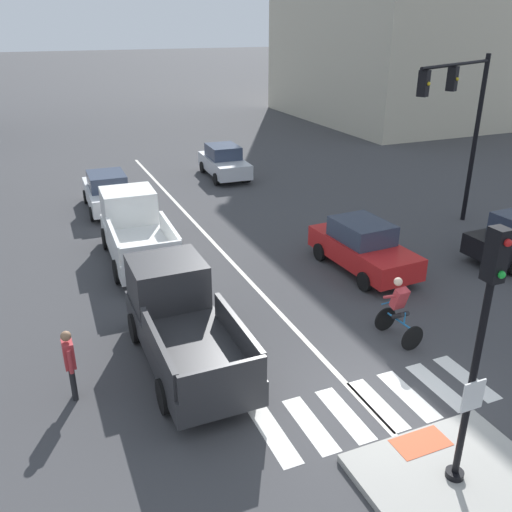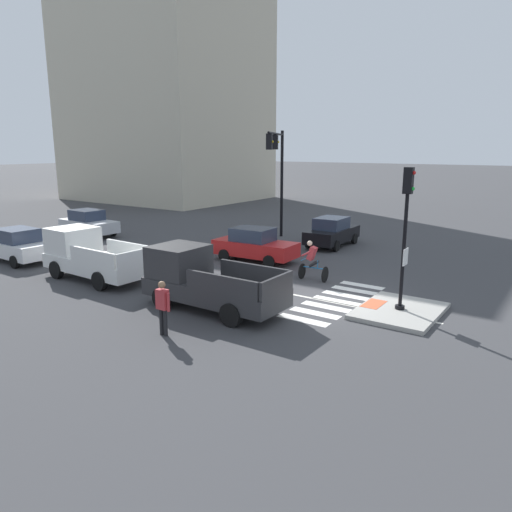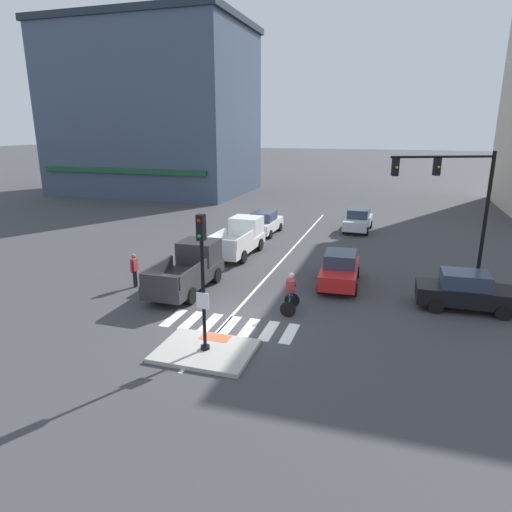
# 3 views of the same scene
# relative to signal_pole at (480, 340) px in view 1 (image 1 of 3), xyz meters

# --- Properties ---
(ground_plane) EXTENTS (300.00, 300.00, 0.00)m
(ground_plane) POSITION_rel_signal_pole_xyz_m (0.00, 2.52, -2.98)
(ground_plane) COLOR #3D3D3F
(traffic_island) EXTENTS (3.27, 2.53, 0.15)m
(traffic_island) POSITION_rel_signal_pole_xyz_m (0.00, 0.01, -2.90)
(traffic_island) COLOR #A3A099
(traffic_island) RESTS_ON ground
(tactile_pad_front) EXTENTS (1.10, 0.60, 0.01)m
(tactile_pad_front) POSITION_rel_signal_pole_xyz_m (0.00, 0.92, -2.83)
(tactile_pad_front) COLOR #DB5B38
(tactile_pad_front) RESTS_ON traffic_island
(signal_pole) EXTENTS (0.44, 0.38, 4.70)m
(signal_pole) POSITION_rel_signal_pole_xyz_m (0.00, 0.00, 0.00)
(signal_pole) COLOR black
(signal_pole) RESTS_ON traffic_island
(crosswalk_stripe_a) EXTENTS (0.44, 1.80, 0.01)m
(crosswalk_stripe_a) POSITION_rel_signal_pole_xyz_m (-2.43, 2.35, -2.98)
(crosswalk_stripe_a) COLOR silver
(crosswalk_stripe_a) RESTS_ON ground
(crosswalk_stripe_b) EXTENTS (0.44, 1.80, 0.01)m
(crosswalk_stripe_b) POSITION_rel_signal_pole_xyz_m (-1.62, 2.35, -2.98)
(crosswalk_stripe_b) COLOR silver
(crosswalk_stripe_b) RESTS_ON ground
(crosswalk_stripe_c) EXTENTS (0.44, 1.80, 0.01)m
(crosswalk_stripe_c) POSITION_rel_signal_pole_xyz_m (-0.81, 2.35, -2.98)
(crosswalk_stripe_c) COLOR silver
(crosswalk_stripe_c) RESTS_ON ground
(crosswalk_stripe_d) EXTENTS (0.44, 1.80, 0.01)m
(crosswalk_stripe_d) POSITION_rel_signal_pole_xyz_m (0.00, 2.35, -2.98)
(crosswalk_stripe_d) COLOR silver
(crosswalk_stripe_d) RESTS_ON ground
(crosswalk_stripe_e) EXTENTS (0.44, 1.80, 0.01)m
(crosswalk_stripe_e) POSITION_rel_signal_pole_xyz_m (0.81, 2.35, -2.98)
(crosswalk_stripe_e) COLOR silver
(crosswalk_stripe_e) RESTS_ON ground
(crosswalk_stripe_f) EXTENTS (0.44, 1.80, 0.01)m
(crosswalk_stripe_f) POSITION_rel_signal_pole_xyz_m (1.62, 2.35, -2.98)
(crosswalk_stripe_f) COLOR silver
(crosswalk_stripe_f) RESTS_ON ground
(crosswalk_stripe_g) EXTENTS (0.44, 1.80, 0.01)m
(crosswalk_stripe_g) POSITION_rel_signal_pole_xyz_m (2.43, 2.35, -2.98)
(crosswalk_stripe_g) COLOR silver
(crosswalk_stripe_g) RESTS_ON ground
(lane_centre_line) EXTENTS (0.14, 28.00, 0.01)m
(lane_centre_line) POSITION_rel_signal_pole_xyz_m (-0.23, 12.52, -2.98)
(lane_centre_line) COLOR silver
(lane_centre_line) RESTS_ON ground
(traffic_light_mast) EXTENTS (4.70, 2.21, 6.44)m
(traffic_light_mast) POSITION_rel_signal_pole_xyz_m (8.60, 10.27, 1.51)
(traffic_light_mast) COLOR black
(traffic_light_mast) RESTS_ON ground
(car_red_eastbound_mid) EXTENTS (2.00, 4.18, 1.64)m
(car_red_eastbound_mid) POSITION_rel_signal_pole_xyz_m (3.50, 8.39, -2.17)
(car_red_eastbound_mid) COLOR red
(car_red_eastbound_mid) RESTS_ON ground
(car_white_westbound_distant) EXTENTS (1.92, 4.14, 1.64)m
(car_white_westbound_distant) POSITION_rel_signal_pole_xyz_m (-3.14, 17.88, -2.17)
(car_white_westbound_distant) COLOR white
(car_white_westbound_distant) RESTS_ON ground
(car_silver_eastbound_distant) EXTENTS (1.98, 4.17, 1.64)m
(car_silver_eastbound_distant) POSITION_rel_signal_pole_xyz_m (3.27, 20.96, -2.17)
(car_silver_eastbound_distant) COLOR silver
(car_silver_eastbound_distant) RESTS_ON ground
(pickup_truck_charcoal_westbound_near) EXTENTS (2.08, 5.11, 2.08)m
(pickup_truck_charcoal_westbound_near) POSITION_rel_signal_pole_xyz_m (-3.31, 5.81, -2.00)
(pickup_truck_charcoal_westbound_near) COLOR #2D2D30
(pickup_truck_charcoal_westbound_near) RESTS_ON ground
(pickup_truck_white_westbound_far) EXTENTS (2.19, 5.16, 2.08)m
(pickup_truck_white_westbound_far) POSITION_rel_signal_pole_xyz_m (-3.07, 12.35, -2.00)
(pickup_truck_white_westbound_far) COLOR white
(pickup_truck_white_westbound_far) RESTS_ON ground
(cyclist) EXTENTS (0.73, 1.13, 1.68)m
(cyclist) POSITION_rel_signal_pole_xyz_m (1.97, 4.40, -2.11)
(cyclist) COLOR black
(cyclist) RESTS_ON ground
(pedestrian_at_curb_left) EXTENTS (0.23, 0.55, 1.67)m
(pedestrian_at_curb_left) POSITION_rel_signal_pole_xyz_m (-5.93, 5.13, -2.00)
(pedestrian_at_curb_left) COLOR black
(pedestrian_at_curb_left) RESTS_ON ground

